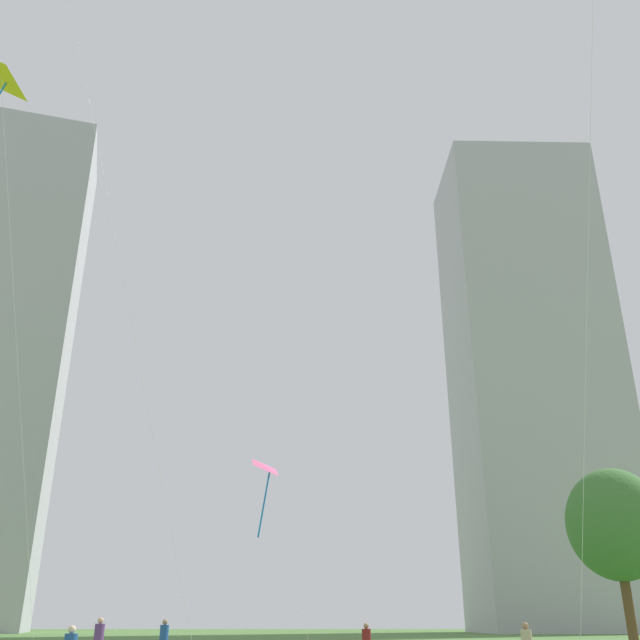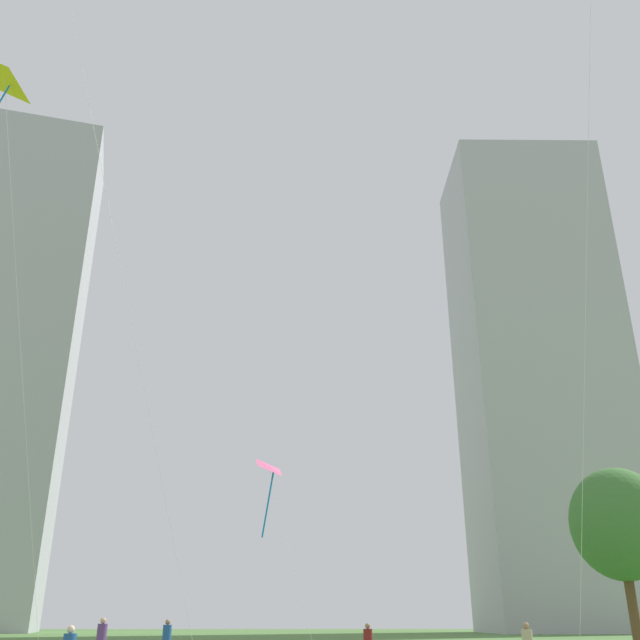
{
  "view_description": "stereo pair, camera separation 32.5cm",
  "coord_description": "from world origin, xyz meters",
  "px_view_note": "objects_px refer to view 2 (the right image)",
  "views": [
    {
      "loc": [
        1.22,
        -11.73,
        1.69
      ],
      "look_at": [
        2.33,
        13.56,
        12.5
      ],
      "focal_mm": 39.48,
      "sensor_mm": 36.0,
      "label": 1
    },
    {
      "loc": [
        1.54,
        -11.74,
        1.69
      ],
      "look_at": [
        2.33,
        13.56,
        12.5
      ],
      "focal_mm": 39.48,
      "sensor_mm": 36.0,
      "label": 2
    }
  ],
  "objects_px": {
    "park_tree_1": "(619,524)",
    "distant_highrise_0": "(16,357)",
    "kite_flying_0": "(269,473)",
    "distant_highrise_1": "(539,373)",
    "kite_flying_1": "(5,83)",
    "person_standing_3": "(167,637)",
    "person_standing_2": "(101,638)"
  },
  "relations": [
    {
      "from": "park_tree_1",
      "to": "distant_highrise_1",
      "type": "xyz_separation_m",
      "value": [
        22.81,
        70.83,
        31.85
      ]
    },
    {
      "from": "person_standing_2",
      "to": "distant_highrise_1",
      "type": "distance_m",
      "value": 93.62
    },
    {
      "from": "kite_flying_0",
      "to": "kite_flying_1",
      "type": "xyz_separation_m",
      "value": [
        -15.58,
        -11.27,
        20.34
      ]
    },
    {
      "from": "person_standing_2",
      "to": "kite_flying_1",
      "type": "bearing_deg",
      "value": -87.88
    },
    {
      "from": "park_tree_1",
      "to": "distant_highrise_1",
      "type": "relative_size",
      "value": 0.11
    },
    {
      "from": "person_standing_3",
      "to": "distant_highrise_1",
      "type": "relative_size",
      "value": 0.02
    },
    {
      "from": "person_standing_2",
      "to": "distant_highrise_1",
      "type": "xyz_separation_m",
      "value": [
        45.77,
        72.98,
        36.65
      ]
    },
    {
      "from": "distant_highrise_1",
      "to": "kite_flying_1",
      "type": "bearing_deg",
      "value": -126.49
    },
    {
      "from": "person_standing_3",
      "to": "distant_highrise_1",
      "type": "distance_m",
      "value": 90.63
    },
    {
      "from": "person_standing_2",
      "to": "distant_highrise_0",
      "type": "relative_size",
      "value": 0.02
    },
    {
      "from": "kite_flying_0",
      "to": "distant_highrise_1",
      "type": "height_order",
      "value": "distant_highrise_1"
    },
    {
      "from": "person_standing_2",
      "to": "park_tree_1",
      "type": "distance_m",
      "value": 23.56
    },
    {
      "from": "kite_flying_0",
      "to": "distant_highrise_1",
      "type": "distance_m",
      "value": 77.32
    },
    {
      "from": "kite_flying_0",
      "to": "park_tree_1",
      "type": "relative_size",
      "value": 1.31
    },
    {
      "from": "person_standing_3",
      "to": "distant_highrise_0",
      "type": "xyz_separation_m",
      "value": [
        -40.73,
        75.66,
        40.34
      ]
    },
    {
      "from": "person_standing_3",
      "to": "kite_flying_0",
      "type": "relative_size",
      "value": 0.15
    },
    {
      "from": "park_tree_1",
      "to": "person_standing_2",
      "type": "bearing_deg",
      "value": -174.66
    },
    {
      "from": "kite_flying_0",
      "to": "park_tree_1",
      "type": "bearing_deg",
      "value": -31.8
    },
    {
      "from": "person_standing_3",
      "to": "distant_highrise_0",
      "type": "bearing_deg",
      "value": 137.13
    },
    {
      "from": "kite_flying_1",
      "to": "distant_highrise_1",
      "type": "bearing_deg",
      "value": 52.33
    },
    {
      "from": "kite_flying_0",
      "to": "person_standing_3",
      "type": "bearing_deg",
      "value": -110.76
    },
    {
      "from": "person_standing_3",
      "to": "person_standing_2",
      "type": "bearing_deg",
      "value": -113.02
    },
    {
      "from": "distant_highrise_0",
      "to": "distant_highrise_1",
      "type": "bearing_deg",
      "value": -17.59
    },
    {
      "from": "park_tree_1",
      "to": "kite_flying_1",
      "type": "bearing_deg",
      "value": -178.62
    },
    {
      "from": "person_standing_3",
      "to": "distant_highrise_0",
      "type": "relative_size",
      "value": 0.02
    },
    {
      "from": "person_standing_2",
      "to": "park_tree_1",
      "type": "xyz_separation_m",
      "value": [
        22.97,
        2.15,
        4.8
      ]
    },
    {
      "from": "distant_highrise_1",
      "to": "park_tree_1",
      "type": "bearing_deg",
      "value": -106.67
    },
    {
      "from": "kite_flying_1",
      "to": "park_tree_1",
      "type": "relative_size",
      "value": 3.74
    },
    {
      "from": "park_tree_1",
      "to": "distant_highrise_0",
      "type": "xyz_separation_m",
      "value": [
        -61.49,
        75.99,
        35.5
      ]
    },
    {
      "from": "park_tree_1",
      "to": "distant_highrise_0",
      "type": "bearing_deg",
      "value": 128.98
    },
    {
      "from": "person_standing_3",
      "to": "kite_flying_0",
      "type": "height_order",
      "value": "kite_flying_0"
    },
    {
      "from": "person_standing_2",
      "to": "distant_highrise_0",
      "type": "bearing_deg",
      "value": -143.49
    }
  ]
}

